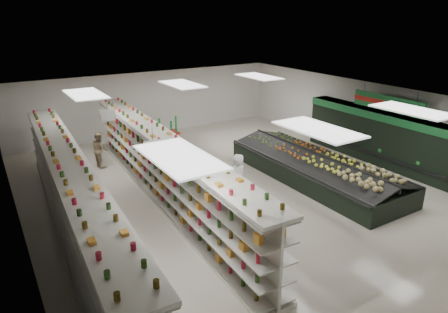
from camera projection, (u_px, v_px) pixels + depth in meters
floor at (233, 186)px, 14.69m from camera, size 16.00×16.00×0.00m
ceiling at (234, 100)px, 13.59m from camera, size 14.00×16.00×0.02m
wall_back at (149, 103)px, 20.53m from camera, size 14.00×0.02×3.20m
wall_left at (15, 188)px, 10.68m from camera, size 0.02×16.00×3.20m
wall_right at (367, 119)px, 17.60m from camera, size 0.02×16.00×3.20m
produce_wall_case at (388, 136)px, 16.30m from camera, size 0.93×8.00×2.20m
aisle_sign_near at (153, 148)px, 10.27m from camera, size 0.52×0.06×0.75m
aisle_sign_far at (108, 115)px, 13.46m from camera, size 0.52×0.06×0.75m
hortifruti_banner at (388, 103)px, 15.67m from camera, size 0.12×3.20×0.95m
gondola_left at (73, 202)px, 11.14m from camera, size 1.62×13.21×2.28m
gondola_center at (163, 170)px, 13.38m from camera, size 1.49×13.03×2.25m
produce_island at (315, 167)px, 15.11m from camera, size 2.68×7.38×1.10m
soda_endcap at (166, 135)px, 18.41m from camera, size 1.13×0.77×1.44m
shopper_main at (237, 183)px, 12.50m from camera, size 0.79×0.59×1.96m
shopper_background at (100, 149)px, 16.33m from camera, size 0.51×0.76×1.48m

